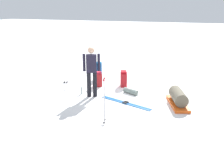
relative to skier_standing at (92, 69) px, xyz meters
The scene contains 11 objects.
ground_plane 1.21m from the skier_standing, 135.21° to the left, with size 80.00×80.00×0.00m, color white.
skier_standing is the anchor object (origin of this frame).
ski_pair_near 2.11m from the skier_standing, 121.56° to the right, with size 1.75×0.90×0.05m.
ski_pair_far 1.57m from the skier_standing, 81.10° to the left, with size 0.72×1.78×0.05m.
backpack_large_dark 1.26m from the skier_standing, 166.62° to the right, with size 0.36×0.36×0.58m.
backpack_bright 1.70m from the skier_standing, 154.42° to the left, with size 0.42×0.34×0.60m.
backpack_small_spare 2.17m from the skier_standing, 163.37° to the right, with size 0.36×0.32×0.71m.
ski_poles_planted_near 2.05m from the skier_standing, 33.42° to the left, with size 0.23×0.12×1.23m.
gear_sled 2.90m from the skier_standing, 94.59° to the left, with size 1.38×0.85×0.49m.
sleeping_mat_rolled 1.60m from the skier_standing, 121.00° to the left, with size 0.18×0.18×0.55m, color slate.
thermos_bottle 0.94m from the skier_standing, 101.69° to the right, with size 0.07×0.07×0.26m, color #ACBCBA.
Camera 1 is at (7.62, 2.76, 2.96)m, focal length 39.19 mm.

